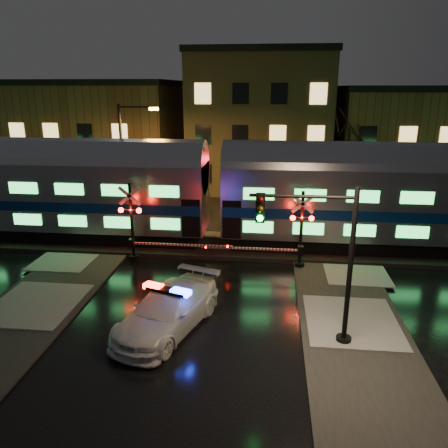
{
  "coord_description": "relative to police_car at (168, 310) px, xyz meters",
  "views": [
    {
      "loc": [
        3.19,
        -18.56,
        8.82
      ],
      "look_at": [
        0.88,
        2.5,
        2.2
      ],
      "focal_mm": 35.0,
      "sensor_mm": 36.0,
      "label": 1
    }
  ],
  "objects": [
    {
      "name": "ground",
      "position": [
        0.53,
        4.12,
        -0.8
      ],
      "size": [
        120.0,
        120.0,
        0.0
      ],
      "primitive_type": "plane",
      "color": "black",
      "rests_on": "ground"
    },
    {
      "name": "building_mid",
      "position": [
        2.53,
        26.62,
        4.95
      ],
      "size": [
        12.0,
        11.0,
        11.5
      ],
      "primitive_type": "cube",
      "color": "brown",
      "rests_on": "ground"
    },
    {
      "name": "crossing_signal_right",
      "position": [
        4.94,
        6.42,
        0.86
      ],
      "size": [
        5.69,
        0.65,
        4.03
      ],
      "color": "black",
      "rests_on": "ground"
    },
    {
      "name": "ballast",
      "position": [
        0.53,
        9.12,
        -0.68
      ],
      "size": [
        90.0,
        4.2,
        0.24
      ],
      "primitive_type": "cube",
      "color": "black",
      "rests_on": "ground"
    },
    {
      "name": "building_left",
      "position": [
        -12.47,
        26.12,
        3.7
      ],
      "size": [
        14.0,
        10.0,
        9.0
      ],
      "primitive_type": "cube",
      "color": "brown",
      "rests_on": "ground"
    },
    {
      "name": "building_right",
      "position": [
        15.53,
        26.12,
        3.45
      ],
      "size": [
        12.0,
        10.0,
        8.5
      ],
      "primitive_type": "cube",
      "color": "brown",
      "rests_on": "ground"
    },
    {
      "name": "streetlight",
      "position": [
        -5.72,
        13.12,
        3.74
      ],
      "size": [
        2.63,
        0.28,
        7.87
      ],
      "color": "black",
      "rests_on": "ground"
    },
    {
      "name": "train",
      "position": [
        0.62,
        9.12,
        2.58
      ],
      "size": [
        51.0,
        3.12,
        5.92
      ],
      "color": "black",
      "rests_on": "ballast"
    },
    {
      "name": "police_car",
      "position": [
        0.0,
        0.0,
        0.0
      ],
      "size": [
        3.83,
        5.88,
        1.76
      ],
      "rotation": [
        0.0,
        0.0,
        -0.32
      ],
      "color": "white",
      "rests_on": "ground"
    },
    {
      "name": "traffic_light",
      "position": [
        5.59,
        -0.37,
        2.29
      ],
      "size": [
        3.76,
        0.69,
        5.81
      ],
      "rotation": [
        0.0,
        0.0,
        -0.05
      ],
      "color": "black",
      "rests_on": "ground"
    },
    {
      "name": "sidewalk_right",
      "position": [
        7.03,
        -1.88,
        -0.74
      ],
      "size": [
        4.0,
        20.0,
        0.12
      ],
      "primitive_type": "cube",
      "color": "#2D2D2D",
      "rests_on": "ground"
    },
    {
      "name": "crossing_signal_left",
      "position": [
        -3.04,
        6.43,
        0.95
      ],
      "size": [
        5.97,
        0.66,
        4.23
      ],
      "color": "black",
      "rests_on": "ground"
    }
  ]
}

